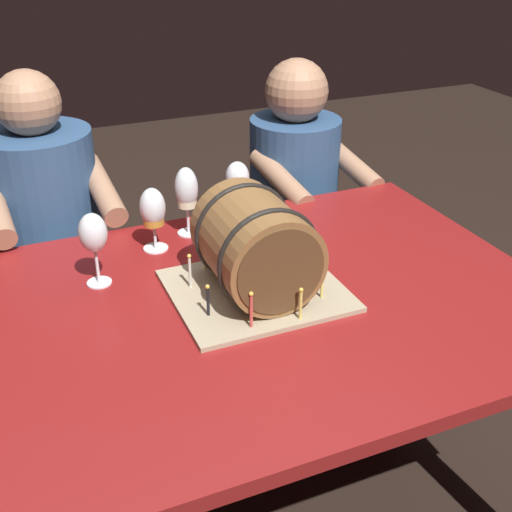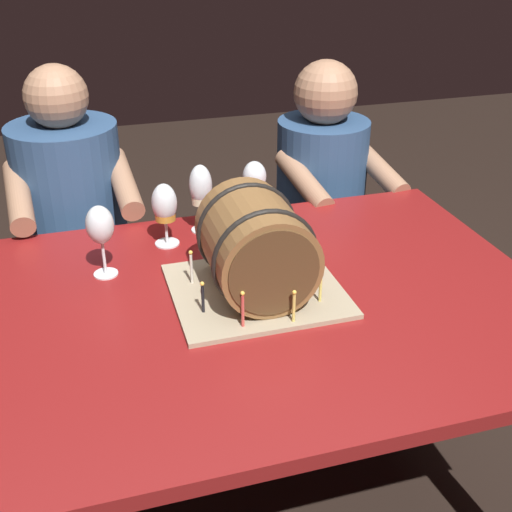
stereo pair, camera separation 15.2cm
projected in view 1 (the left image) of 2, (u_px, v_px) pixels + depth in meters
dining_table at (271, 333)px, 1.61m from camera, size 1.33×1.01×0.76m
barrel_cake at (256, 249)px, 1.52m from camera, size 0.40×0.36×0.25m
wine_glass_empty at (93, 235)px, 1.55m from camera, size 0.07×0.07×0.19m
wine_glass_red at (237, 180)px, 1.90m from camera, size 0.07×0.07×0.17m
wine_glass_amber at (153, 211)px, 1.72m from camera, size 0.07×0.07×0.18m
wine_glass_white at (187, 191)px, 1.79m from camera, size 0.06×0.06×0.20m
person_seated_left at (55, 266)px, 2.13m from camera, size 0.39×0.48×1.18m
person_seated_right at (293, 228)px, 2.43m from camera, size 0.39×0.49×1.14m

